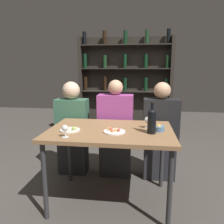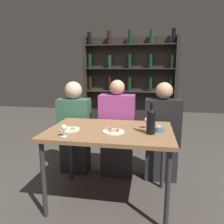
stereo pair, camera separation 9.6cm
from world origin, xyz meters
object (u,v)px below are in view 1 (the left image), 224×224
at_px(wine_bottle, 152,120).
at_px(seated_person_center, 115,132).
at_px(seated_person_left, 73,131).
at_px(food_plate_0, 114,131).
at_px(seated_person_right, 160,135).
at_px(food_plate_1, 71,130).
at_px(snack_bowl, 159,128).
at_px(wine_glass_0, 148,120).
at_px(wine_glass_1, 65,129).

bearing_deg(wine_bottle, seated_person_center, 121.84).
relative_size(wine_bottle, seated_person_left, 0.24).
bearing_deg(food_plate_0, seated_person_left, 132.74).
bearing_deg(seated_person_right, food_plate_0, -126.46).
relative_size(food_plate_1, snack_bowl, 1.76).
distance_m(wine_glass_0, seated_person_left, 1.10).
height_order(snack_bowl, seated_person_center, seated_person_center).
xyz_separation_m(wine_glass_0, seated_person_left, (-0.94, 0.49, -0.28)).
bearing_deg(food_plate_0, wine_glass_0, 29.97).
relative_size(wine_bottle, wine_glass_1, 2.65).
relative_size(wine_glass_1, seated_person_center, 0.09).
distance_m(food_plate_1, snack_bowl, 0.85).
bearing_deg(wine_glass_0, seated_person_right, 70.20).
bearing_deg(food_plate_1, wine_glass_1, -84.88).
height_order(wine_glass_0, seated_person_left, seated_person_left).
relative_size(wine_bottle, seated_person_center, 0.24).
distance_m(wine_bottle, wine_glass_0, 0.18).
relative_size(wine_bottle, snack_bowl, 2.64).
bearing_deg(seated_person_right, wine_glass_0, -109.80).
bearing_deg(food_plate_1, seated_person_left, 106.55).
bearing_deg(food_plate_1, snack_bowl, 6.82).
bearing_deg(snack_bowl, food_plate_1, -173.18).
bearing_deg(wine_glass_1, seated_person_left, 103.99).
distance_m(seated_person_left, seated_person_center, 0.56).
relative_size(food_plate_0, seated_person_center, 0.17).
distance_m(wine_bottle, wine_glass_1, 0.78).
relative_size(snack_bowl, seated_person_center, 0.09).
relative_size(snack_bowl, seated_person_left, 0.09).
bearing_deg(snack_bowl, seated_person_center, 130.08).
xyz_separation_m(wine_bottle, food_plate_1, (-0.77, -0.01, -0.12)).
bearing_deg(food_plate_0, food_plate_1, -179.49).
distance_m(wine_glass_0, seated_person_center, 0.68).
height_order(food_plate_1, seated_person_center, seated_person_center).
bearing_deg(wine_glass_1, food_plate_0, 27.26).
relative_size(seated_person_left, seated_person_right, 1.00).
relative_size(wine_glass_0, food_plate_0, 0.57).
distance_m(wine_glass_1, food_plate_0, 0.46).
bearing_deg(wine_bottle, wine_glass_1, -163.97).
distance_m(food_plate_0, seated_person_left, 0.94).
bearing_deg(food_plate_0, seated_person_center, 95.19).
bearing_deg(wine_glass_1, food_plate_1, 95.12).
relative_size(wine_glass_1, food_plate_1, 0.56).
xyz_separation_m(wine_glass_1, seated_person_left, (-0.22, 0.88, -0.28)).
distance_m(food_plate_0, seated_person_center, 0.71).
distance_m(wine_bottle, seated_person_right, 0.76).
relative_size(wine_glass_0, food_plate_1, 0.60).
xyz_separation_m(food_plate_1, seated_person_center, (0.36, 0.67, -0.21)).
distance_m(snack_bowl, seated_person_right, 0.63).
relative_size(wine_glass_0, seated_person_center, 0.10).
height_order(wine_bottle, wine_glass_0, wine_bottle).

